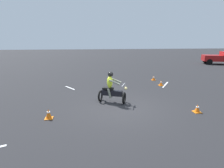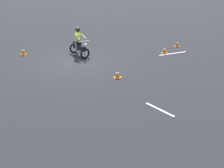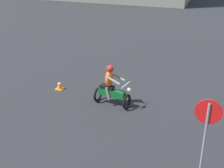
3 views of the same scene
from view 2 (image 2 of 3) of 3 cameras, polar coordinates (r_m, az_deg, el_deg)
The scene contains 9 objects.
ground_plane at distance 17.42m, azimuth -6.82°, elevation 4.21°, with size 120.00×120.00×0.00m, color black.
motorcycle_rider_foreground at distance 18.13m, azimuth -6.09°, elevation 7.39°, with size 1.12×1.54×1.66m.
traffic_cone_near_left at distance 20.43m, azimuth 11.82°, elevation 7.19°, with size 0.32×0.32×0.35m.
traffic_cone_mid_center at distance 19.01m, azimuth -15.93°, elevation 5.74°, with size 0.32×0.32×0.43m.
traffic_cone_mid_left at distance 14.86m, azimuth 1.01°, elevation 1.76°, with size 0.32×0.32×0.37m.
traffic_cone_far_center at distance 18.87m, azimuth 9.59°, elevation 6.09°, with size 0.32×0.32×0.37m.
lane_stripe_n at distance 12.09m, azimuth 8.73°, elevation -4.62°, with size 0.10×1.46×0.01m, color silver.
lane_stripe_nw at distance 18.95m, azimuth 11.02°, elevation 5.51°, with size 0.10×1.87×0.01m, color silver.
lane_stripe_sw at distance 22.25m, azimuth -5.95°, elevation 8.38°, with size 0.10×1.21×0.01m, color silver.
Camera 2 is at (12.83, 10.41, 5.53)m, focal length 50.00 mm.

